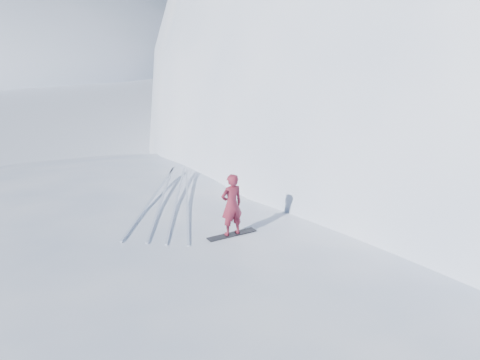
{
  "coord_description": "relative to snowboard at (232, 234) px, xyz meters",
  "views": [
    {
      "loc": [
        3.73,
        -8.14,
        7.95
      ],
      "look_at": [
        1.08,
        4.63,
        3.5
      ],
      "focal_mm": 40.0,
      "sensor_mm": 36.0,
      "label": 1
    }
  ],
  "objects": [
    {
      "name": "near_ridge",
      "position": [
        -0.08,
        -0.63,
        -2.41
      ],
      "size": [
        36.0,
        28.0,
        4.8
      ],
      "primitive_type": "ellipsoid",
      "color": "white",
      "rests_on": "ground"
    },
    {
      "name": "snowboard",
      "position": [
        0.0,
        0.0,
        0.0
      ],
      "size": [
        1.12,
        1.04,
        0.02
      ],
      "primitive_type": "cube",
      "rotation": [
        0.0,
        0.0,
        0.73
      ],
      "color": "black",
      "rests_on": "near_ridge"
    },
    {
      "name": "far_ridge_c",
      "position": [
        -41.08,
        106.37,
        -2.41
      ],
      "size": [
        140.0,
        90.0,
        36.0
      ],
      "primitive_type": "ellipsoid",
      "color": "white",
      "rests_on": "ground"
    },
    {
      "name": "wind_bumps",
      "position": [
        -1.64,
        -1.52,
        -2.41
      ],
      "size": [
        16.0,
        14.4,
        1.0
      ],
      "color": "white",
      "rests_on": "ground"
    },
    {
      "name": "peak_shoulder",
      "position": [
        8.92,
        16.37,
        -2.41
      ],
      "size": [
        28.0,
        24.0,
        18.0
      ],
      "primitive_type": "ellipsoid",
      "color": "white",
      "rests_on": "ground"
    },
    {
      "name": "snowboarder",
      "position": [
        0.0,
        0.0,
        0.79
      ],
      "size": [
        0.67,
        0.66,
        1.56
      ],
      "primitive_type": "imported",
      "rotation": [
        0.0,
        0.0,
        3.87
      ],
      "color": "maroon",
      "rests_on": "snowboard"
    },
    {
      "name": "board_tracks",
      "position": [
        -2.31,
        2.03,
        0.01
      ],
      "size": [
        2.38,
        5.97,
        0.04
      ],
      "color": "silver",
      "rests_on": "ground"
    }
  ]
}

